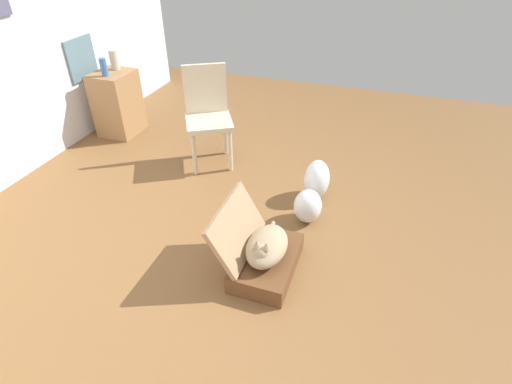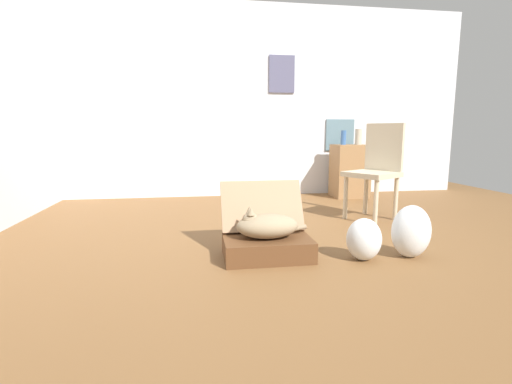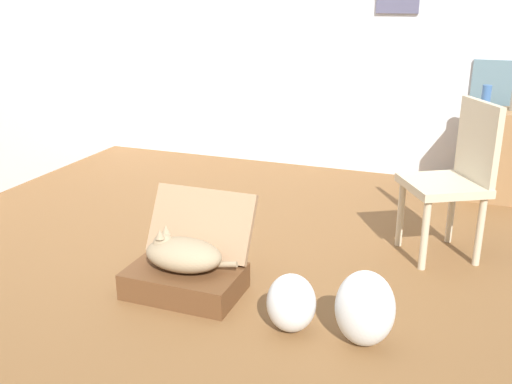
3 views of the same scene
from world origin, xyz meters
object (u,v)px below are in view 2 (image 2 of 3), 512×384
at_px(suitcase_base, 267,248).
at_px(side_table, 350,171).
at_px(chair, 376,167).
at_px(vase_short, 358,137).
at_px(vase_tall, 343,138).
at_px(cat, 266,225).
at_px(plastic_bag_white, 364,239).
at_px(plastic_bag_clear, 411,231).

bearing_deg(suitcase_base, side_table, 55.68).
bearing_deg(side_table, chair, -101.38).
bearing_deg(chair, side_table, 138.45).
height_order(vase_short, chair, chair).
relative_size(suitcase_base, side_table, 0.86).
distance_m(suitcase_base, chair, 1.76).
distance_m(vase_tall, vase_short, 0.23).
xyz_separation_m(cat, chair, (1.34, 1.05, 0.29)).
bearing_deg(chair, suitcase_base, -81.89).
bearing_deg(suitcase_base, chair, 38.28).
bearing_deg(side_table, suitcase_base, -124.32).
xyz_separation_m(cat, plastic_bag_white, (0.67, -0.15, -0.09)).
xyz_separation_m(vase_tall, chair, (-0.14, -1.26, -0.28)).
bearing_deg(side_table, vase_short, 7.17).
distance_m(cat, side_table, 2.82).
bearing_deg(suitcase_base, plastic_bag_clear, -8.03).
relative_size(side_table, vase_short, 3.40).
distance_m(suitcase_base, side_table, 2.83).
xyz_separation_m(vase_short, chair, (-0.37, -1.29, -0.29)).
relative_size(suitcase_base, plastic_bag_clear, 1.64).
bearing_deg(cat, vase_tall, 57.31).
height_order(plastic_bag_clear, chair, chair).
relative_size(vase_short, chair, 0.22).
bearing_deg(plastic_bag_clear, plastic_bag_white, -179.39).
distance_m(side_table, chair, 1.31).
xyz_separation_m(side_table, vase_tall, (-0.11, -0.01, 0.45)).
height_order(suitcase_base, side_table, side_table).
relative_size(plastic_bag_clear, vase_tall, 1.99).
xyz_separation_m(cat, vase_tall, (1.48, 2.31, 0.57)).
bearing_deg(chair, vase_short, 133.82).
distance_m(suitcase_base, vase_short, 2.99).
relative_size(plastic_bag_clear, chair, 0.39).
bearing_deg(suitcase_base, vase_tall, 57.47).
xyz_separation_m(plastic_bag_clear, chair, (0.31, 1.19, 0.34)).
distance_m(cat, vase_short, 2.96).
bearing_deg(vase_tall, suitcase_base, -122.53).
bearing_deg(plastic_bag_clear, vase_short, 74.60).
height_order(side_table, vase_tall, vase_tall).
distance_m(suitcase_base, cat, 0.16).
distance_m(suitcase_base, plastic_bag_clear, 1.03).
bearing_deg(cat, side_table, 55.53).
bearing_deg(plastic_bag_white, vase_tall, 71.67).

